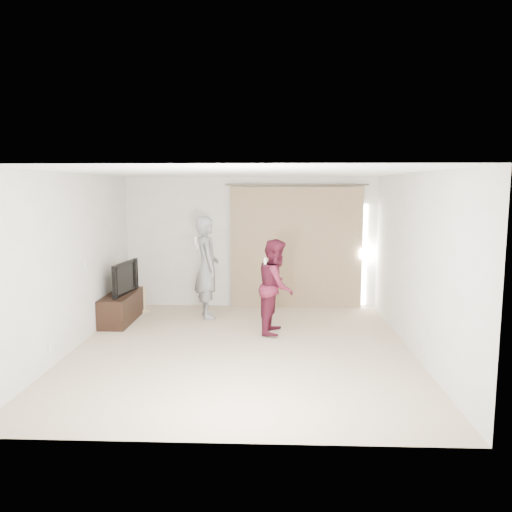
# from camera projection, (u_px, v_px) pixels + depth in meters

# --- Properties ---
(floor) EXTENTS (5.50, 5.50, 0.00)m
(floor) POSITION_uv_depth(u_px,v_px,m) (242.00, 349.00, 7.42)
(floor) COLOR tan
(floor) RESTS_ON ground
(wall_back) EXTENTS (5.00, 0.04, 2.60)m
(wall_back) POSITION_uv_depth(u_px,v_px,m) (251.00, 242.00, 9.96)
(wall_back) COLOR silver
(wall_back) RESTS_ON ground
(wall_left) EXTENTS (0.04, 5.50, 2.60)m
(wall_left) POSITION_uv_depth(u_px,v_px,m) (72.00, 262.00, 7.34)
(wall_left) COLOR silver
(wall_left) RESTS_ON ground
(ceiling) EXTENTS (5.00, 5.50, 0.01)m
(ceiling) POSITION_uv_depth(u_px,v_px,m) (241.00, 172.00, 7.06)
(ceiling) COLOR white
(ceiling) RESTS_ON wall_back
(curtain) EXTENTS (2.80, 0.11, 2.46)m
(curtain) POSITION_uv_depth(u_px,v_px,m) (297.00, 248.00, 9.87)
(curtain) COLOR tan
(curtain) RESTS_ON ground
(tv_console) EXTENTS (0.46, 1.32, 0.51)m
(tv_console) POSITION_uv_depth(u_px,v_px,m) (121.00, 307.00, 8.93)
(tv_console) COLOR black
(tv_console) RESTS_ON ground
(tv) EXTENTS (0.25, 1.01, 0.58)m
(tv) POSITION_uv_depth(u_px,v_px,m) (120.00, 278.00, 8.86)
(tv) COLOR black
(tv) RESTS_ON tv_console
(scratching_post) EXTENTS (0.36, 0.36, 0.48)m
(scratching_post) POSITION_uv_depth(u_px,v_px,m) (141.00, 301.00, 9.65)
(scratching_post) COLOR tan
(scratching_post) RESTS_ON ground
(person_man) EXTENTS (0.63, 0.78, 1.87)m
(person_man) POSITION_uv_depth(u_px,v_px,m) (207.00, 267.00, 9.13)
(person_man) COLOR gray
(person_man) RESTS_ON ground
(person_woman) EXTENTS (0.69, 0.83, 1.56)m
(person_woman) POSITION_uv_depth(u_px,v_px,m) (276.00, 286.00, 8.19)
(person_woman) COLOR #561628
(person_woman) RESTS_ON ground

